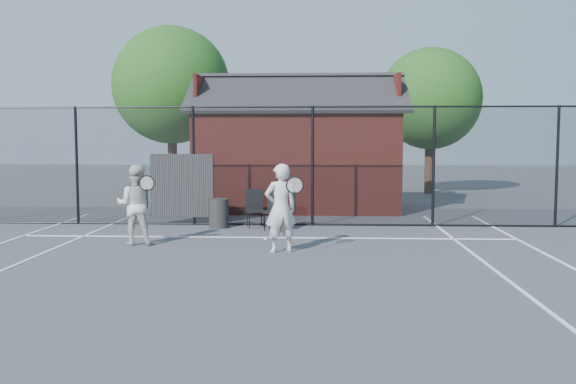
{
  "coord_description": "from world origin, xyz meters",
  "views": [
    {
      "loc": [
        1.17,
        -11.02,
        2.23
      ],
      "look_at": [
        0.53,
        2.05,
        1.1
      ],
      "focal_mm": 40.0,
      "sensor_mm": 36.0,
      "label": 1
    }
  ],
  "objects_px": {
    "player_back": "(136,205)",
    "chair_left": "(255,209)",
    "chair_right": "(275,210)",
    "waste_bin": "(219,213)",
    "player_front": "(281,208)",
    "clubhouse": "(298,157)"
  },
  "relations": [
    {
      "from": "chair_left",
      "to": "chair_right",
      "type": "distance_m",
      "value": 0.73
    },
    {
      "from": "player_back",
      "to": "chair_left",
      "type": "distance_m",
      "value": 3.46
    },
    {
      "from": "player_front",
      "to": "chair_left",
      "type": "height_order",
      "value": "player_front"
    },
    {
      "from": "player_front",
      "to": "waste_bin",
      "type": "height_order",
      "value": "player_front"
    },
    {
      "from": "chair_right",
      "to": "waste_bin",
      "type": "distance_m",
      "value": 1.49
    },
    {
      "from": "clubhouse",
      "to": "waste_bin",
      "type": "distance_m",
      "value": 4.99
    },
    {
      "from": "player_front",
      "to": "player_back",
      "type": "bearing_deg",
      "value": 166.51
    },
    {
      "from": "player_front",
      "to": "waste_bin",
      "type": "bearing_deg",
      "value": 117.76
    },
    {
      "from": "chair_left",
      "to": "waste_bin",
      "type": "bearing_deg",
      "value": 170.56
    },
    {
      "from": "player_back",
      "to": "chair_right",
      "type": "bearing_deg",
      "value": 37.74
    },
    {
      "from": "player_back",
      "to": "waste_bin",
      "type": "distance_m",
      "value": 2.91
    },
    {
      "from": "waste_bin",
      "to": "player_front",
      "type": "bearing_deg",
      "value": -62.24
    },
    {
      "from": "clubhouse",
      "to": "waste_bin",
      "type": "relative_size",
      "value": 9.1
    },
    {
      "from": "player_front",
      "to": "chair_left",
      "type": "distance_m",
      "value": 3.48
    },
    {
      "from": "player_front",
      "to": "chair_right",
      "type": "xyz_separation_m",
      "value": [
        -0.3,
        2.85,
        -0.36
      ]
    },
    {
      "from": "chair_right",
      "to": "waste_bin",
      "type": "relative_size",
      "value": 1.4
    },
    {
      "from": "player_front",
      "to": "chair_left",
      "type": "relative_size",
      "value": 1.89
    },
    {
      "from": "clubhouse",
      "to": "player_back",
      "type": "distance_m",
      "value": 7.72
    },
    {
      "from": "player_front",
      "to": "chair_left",
      "type": "xyz_separation_m",
      "value": [
        -0.83,
        3.35,
        -0.41
      ]
    },
    {
      "from": "player_back",
      "to": "player_front",
      "type": "bearing_deg",
      "value": -13.49
    },
    {
      "from": "waste_bin",
      "to": "clubhouse",
      "type": "bearing_deg",
      "value": 68.16
    },
    {
      "from": "chair_left",
      "to": "waste_bin",
      "type": "distance_m",
      "value": 0.91
    }
  ]
}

